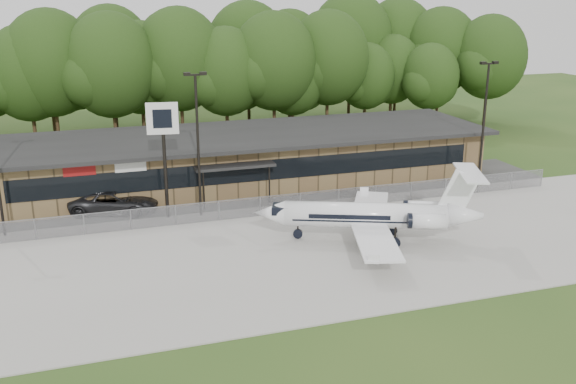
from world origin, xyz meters
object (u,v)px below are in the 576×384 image
object	(u,v)px
terminal	(243,157)
suv	(114,202)
business_jet	(374,216)
pole_sign	(163,131)

from	to	relation	value
terminal	suv	xyz separation A→B (m)	(-10.83, -4.88, -1.31)
business_jet	suv	distance (m)	18.89
business_jet	pole_sign	xyz separation A→B (m)	(-11.86, 8.67, 4.56)
terminal	suv	size ratio (longest dim) A/B	6.58
suv	pole_sign	xyz separation A→B (m)	(3.52, -2.27, 5.44)
terminal	business_jet	bearing A→B (deg)	-73.93
pole_sign	terminal	bearing A→B (deg)	52.56
business_jet	suv	world-z (taller)	business_jet
terminal	business_jet	size ratio (longest dim) A/B	2.87
pole_sign	suv	bearing A→B (deg)	155.43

